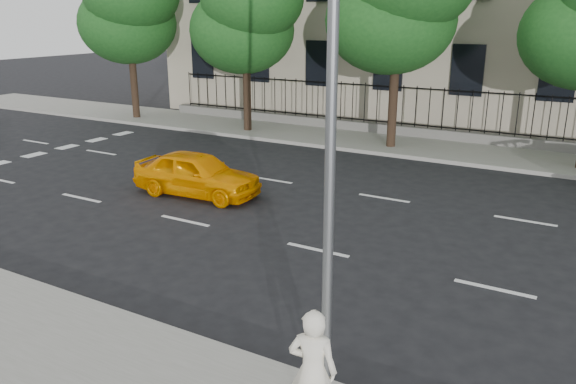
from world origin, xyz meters
name	(u,v)px	position (x,y,z in m)	size (l,w,h in m)	color
ground	(262,294)	(0.00, 0.00, 0.00)	(120.00, 120.00, 0.00)	black
far_sidewalk	(444,149)	(0.00, 14.00, 0.07)	(60.00, 4.00, 0.15)	gray
lane_markings	(355,221)	(0.00, 4.75, 0.01)	(49.60, 4.62, 0.01)	silver
crosswalk	(16,159)	(-14.00, 4.60, 0.01)	(0.50, 12.10, 0.01)	silver
iron_fence	(456,129)	(0.00, 15.70, 0.65)	(30.00, 0.50, 2.20)	slate
street_light	(351,28)	(2.50, -1.77, 5.15)	(0.25, 3.32, 8.05)	slate
tree_b	(248,2)	(-8.96, 13.36, 5.84)	(5.53, 5.12, 8.97)	#382619
yellow_taxi	(197,174)	(-5.12, 4.49, 0.68)	(1.61, 4.00, 1.36)	#FF9900
woman_near	(313,371)	(2.68, -3.05, 1.02)	(0.63, 0.41, 1.73)	white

